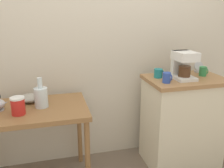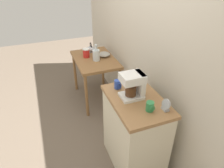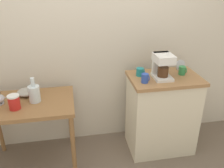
% 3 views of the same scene
% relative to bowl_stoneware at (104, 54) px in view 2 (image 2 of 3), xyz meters
% --- Properties ---
extents(ground_plane, '(8.00, 8.00, 0.00)m').
position_rel_bowl_stoneware_xyz_m(ground_plane, '(0.74, -0.15, -0.79)').
color(ground_plane, '#6B5B4C').
extents(back_wall, '(4.40, 0.10, 2.80)m').
position_rel_bowl_stoneware_xyz_m(back_wall, '(0.84, 0.25, 0.61)').
color(back_wall, beige).
rests_on(back_wall, ground_plane).
extents(wooden_table, '(0.89, 0.61, 0.75)m').
position_rel_bowl_stoneware_xyz_m(wooden_table, '(0.03, -0.16, -0.13)').
color(wooden_table, olive).
rests_on(wooden_table, ground_plane).
extents(kitchen_counter, '(0.75, 0.50, 0.91)m').
position_rel_bowl_stoneware_xyz_m(kitchen_counter, '(1.44, -0.15, -0.33)').
color(kitchen_counter, beige).
rests_on(kitchen_counter, ground_plane).
extents(bowl_stoneware, '(0.20, 0.20, 0.06)m').
position_rel_bowl_stoneware_xyz_m(bowl_stoneware, '(0.00, 0.00, 0.00)').
color(bowl_stoneware, '#9E998C').
rests_on(bowl_stoneware, wooden_table).
extents(teakettle, '(0.17, 0.14, 0.16)m').
position_rel_bowl_stoneware_xyz_m(teakettle, '(-0.25, -0.14, 0.02)').
color(teakettle, '#B2B5BA').
rests_on(teakettle, wooden_table).
extents(glass_carafe_vase, '(0.11, 0.11, 0.25)m').
position_rel_bowl_stoneware_xyz_m(glass_carafe_vase, '(0.10, -0.16, 0.06)').
color(glass_carafe_vase, silver).
rests_on(glass_carafe_vase, wooden_table).
extents(canister_enamel, '(0.11, 0.11, 0.14)m').
position_rel_bowl_stoneware_xyz_m(canister_enamel, '(-0.07, -0.27, 0.04)').
color(canister_enamel, red).
rests_on(canister_enamel, wooden_table).
extents(coffee_maker, '(0.18, 0.22, 0.26)m').
position_rel_bowl_stoneware_xyz_m(coffee_maker, '(1.39, -0.16, 0.26)').
color(coffee_maker, white).
rests_on(coffee_maker, kitchen_counter).
extents(mug_tall_green, '(0.08, 0.07, 0.09)m').
position_rel_bowl_stoneware_xyz_m(mug_tall_green, '(1.64, -0.12, 0.17)').
color(mug_tall_green, '#338C4C').
rests_on(mug_tall_green, kitchen_counter).
extents(mug_blue, '(0.08, 0.07, 0.09)m').
position_rel_bowl_stoneware_xyz_m(mug_blue, '(1.19, -0.25, 0.17)').
color(mug_blue, '#2D4CAD').
rests_on(mug_blue, kitchen_counter).
extents(mug_dark_teal, '(0.09, 0.08, 0.09)m').
position_rel_bowl_stoneware_xyz_m(mug_dark_teal, '(1.19, -0.07, 0.17)').
color(mug_dark_teal, teal).
rests_on(mug_dark_teal, kitchen_counter).
extents(table_clock, '(0.10, 0.05, 0.11)m').
position_rel_bowl_stoneware_xyz_m(table_clock, '(1.68, 0.02, 0.17)').
color(table_clock, '#B2B5BA').
rests_on(table_clock, kitchen_counter).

